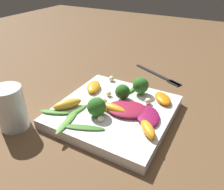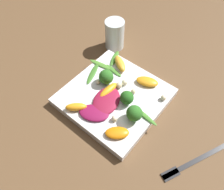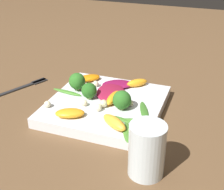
% 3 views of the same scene
% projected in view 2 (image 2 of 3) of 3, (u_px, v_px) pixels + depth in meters
% --- Properties ---
extents(ground_plane, '(2.40, 2.40, 0.00)m').
position_uv_depth(ground_plane, '(114.00, 99.00, 0.63)').
color(ground_plane, brown).
extents(plate, '(0.26, 0.26, 0.02)m').
position_uv_depth(plate, '(114.00, 97.00, 0.62)').
color(plate, white).
rests_on(plate, ground_plane).
extents(drinking_glass, '(0.06, 0.06, 0.10)m').
position_uv_depth(drinking_glass, '(115.00, 35.00, 0.73)').
color(drinking_glass, silver).
rests_on(drinking_glass, ground_plane).
extents(fork, '(0.10, 0.18, 0.01)m').
position_uv_depth(fork, '(189.00, 164.00, 0.52)').
color(fork, '#262628').
rests_on(fork, ground_plane).
extents(radicchio_leaf_0, '(0.09, 0.11, 0.01)m').
position_uv_depth(radicchio_leaf_0, '(107.00, 101.00, 0.59)').
color(radicchio_leaf_0, maroon).
rests_on(radicchio_leaf_0, plate).
extents(radicchio_leaf_1, '(0.09, 0.08, 0.01)m').
position_uv_depth(radicchio_leaf_1, '(93.00, 112.00, 0.57)').
color(radicchio_leaf_1, maroon).
rests_on(radicchio_leaf_1, plate).
extents(orange_segment_0, '(0.07, 0.06, 0.01)m').
position_uv_depth(orange_segment_0, '(117.00, 133.00, 0.53)').
color(orange_segment_0, orange).
rests_on(orange_segment_0, plate).
extents(orange_segment_1, '(0.07, 0.06, 0.02)m').
position_uv_depth(orange_segment_1, '(120.00, 64.00, 0.67)').
color(orange_segment_1, '#FCAD33').
rests_on(orange_segment_1, plate).
extents(orange_segment_2, '(0.03, 0.07, 0.02)m').
position_uv_depth(orange_segment_2, '(108.00, 90.00, 0.61)').
color(orange_segment_2, orange).
rests_on(orange_segment_2, plate).
extents(orange_segment_3, '(0.06, 0.05, 0.02)m').
position_uv_depth(orange_segment_3, '(76.00, 107.00, 0.58)').
color(orange_segment_3, orange).
rests_on(orange_segment_3, plate).
extents(orange_segment_4, '(0.07, 0.06, 0.02)m').
position_uv_depth(orange_segment_4, '(147.00, 82.00, 0.63)').
color(orange_segment_4, orange).
rests_on(orange_segment_4, plate).
extents(broccoli_floret_0, '(0.04, 0.04, 0.05)m').
position_uv_depth(broccoli_floret_0, '(134.00, 113.00, 0.55)').
color(broccoli_floret_0, '#7A9E51').
rests_on(broccoli_floret_0, plate).
extents(broccoli_floret_1, '(0.04, 0.04, 0.04)m').
position_uv_depth(broccoli_floret_1, '(127.00, 97.00, 0.58)').
color(broccoli_floret_1, '#84AD5B').
rests_on(broccoli_floret_1, plate).
extents(broccoli_floret_2, '(0.04, 0.04, 0.04)m').
position_uv_depth(broccoli_floret_2, '(106.00, 77.00, 0.62)').
color(broccoli_floret_2, '#7A9E51').
rests_on(broccoli_floret_2, plate).
extents(arugula_sprig_0, '(0.04, 0.07, 0.01)m').
position_uv_depth(arugula_sprig_0, '(115.00, 58.00, 0.69)').
color(arugula_sprig_0, '#47842D').
rests_on(arugula_sprig_0, plate).
extents(arugula_sprig_1, '(0.07, 0.02, 0.00)m').
position_uv_depth(arugula_sprig_1, '(113.00, 70.00, 0.66)').
color(arugula_sprig_1, '#47842D').
rests_on(arugula_sprig_1, plate).
extents(arugula_sprig_2, '(0.09, 0.03, 0.00)m').
position_uv_depth(arugula_sprig_2, '(101.00, 65.00, 0.68)').
color(arugula_sprig_2, '#518E33').
rests_on(arugula_sprig_2, plate).
extents(arugula_sprig_3, '(0.05, 0.09, 0.00)m').
position_uv_depth(arugula_sprig_3, '(93.00, 73.00, 0.66)').
color(arugula_sprig_3, '#3D7528').
rests_on(arugula_sprig_3, plate).
extents(arugula_sprig_4, '(0.08, 0.02, 0.01)m').
position_uv_depth(arugula_sprig_4, '(144.00, 115.00, 0.57)').
color(arugula_sprig_4, '#47842D').
rests_on(arugula_sprig_4, plate).
extents(macadamia_nut_0, '(0.02, 0.02, 0.02)m').
position_uv_depth(macadamia_nut_0, '(125.00, 83.00, 0.63)').
color(macadamia_nut_0, beige).
rests_on(macadamia_nut_0, plate).
extents(macadamia_nut_1, '(0.02, 0.02, 0.02)m').
position_uv_depth(macadamia_nut_1, '(119.00, 85.00, 0.62)').
color(macadamia_nut_1, beige).
rests_on(macadamia_nut_1, plate).
extents(macadamia_nut_2, '(0.02, 0.02, 0.02)m').
position_uv_depth(macadamia_nut_2, '(115.00, 118.00, 0.56)').
color(macadamia_nut_2, beige).
rests_on(macadamia_nut_2, plate).
extents(macadamia_nut_3, '(0.01, 0.01, 0.01)m').
position_uv_depth(macadamia_nut_3, '(98.00, 82.00, 0.63)').
color(macadamia_nut_3, beige).
rests_on(macadamia_nut_3, plate).
extents(macadamia_nut_4, '(0.02, 0.02, 0.02)m').
position_uv_depth(macadamia_nut_4, '(164.00, 98.00, 0.60)').
color(macadamia_nut_4, beige).
rests_on(macadamia_nut_4, plate).
extents(macadamia_nut_5, '(0.01, 0.01, 0.01)m').
position_uv_depth(macadamia_nut_5, '(133.00, 91.00, 0.61)').
color(macadamia_nut_5, beige).
rests_on(macadamia_nut_5, plate).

